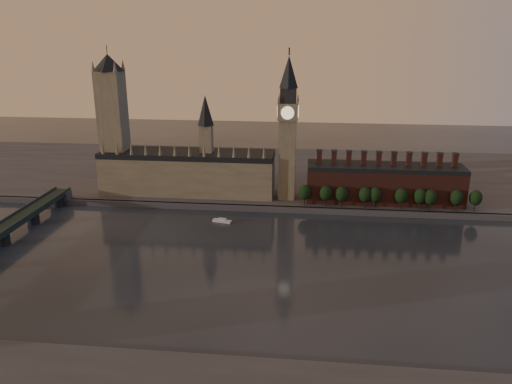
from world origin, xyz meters
TOP-DOWN VIEW (x-y plane):
  - ground at (0.00, 0.00)m, footprint 900.00×900.00m
  - north_bank at (0.00, 178.04)m, footprint 900.00×182.00m
  - palace_of_westminster at (-64.41, 114.91)m, footprint 130.00×30.30m
  - victoria_tower at (-120.00, 115.00)m, footprint 24.00×24.00m
  - big_ben at (10.00, 110.00)m, footprint 15.00×15.00m
  - chimney_block at (80.00, 110.00)m, footprint 110.00×25.00m
  - embankment_tree_0 at (23.55, 95.20)m, footprint 8.60×8.60m
  - embankment_tree_1 at (38.21, 94.82)m, footprint 8.60×8.60m
  - embankment_tree_2 at (49.08, 94.17)m, footprint 8.60×8.60m
  - embankment_tree_3 at (65.18, 94.72)m, footprint 8.60×8.60m
  - embankment_tree_4 at (72.12, 94.82)m, footprint 8.60×8.60m
  - embankment_tree_5 at (89.86, 94.92)m, footprint 8.60×8.60m
  - embankment_tree_6 at (102.48, 95.00)m, footprint 8.60×8.60m
  - embankment_tree_7 at (109.15, 93.58)m, footprint 8.60×8.60m
  - embankment_tree_8 at (126.70, 94.85)m, footprint 8.60×8.60m
  - embankment_tree_9 at (139.51, 95.37)m, footprint 8.60×8.60m
  - river_boat at (-30.84, 66.66)m, footprint 13.25×6.39m

SIDE VIEW (x-z plane):
  - ground at x=0.00m, z-range 0.00..0.00m
  - river_boat at x=-30.84m, z-range -0.30..2.25m
  - north_bank at x=0.00m, z-range 0.00..4.00m
  - embankment_tree_0 at x=23.55m, z-range 6.03..20.91m
  - embankment_tree_1 at x=38.21m, z-range 6.03..20.91m
  - embankment_tree_2 at x=49.08m, z-range 6.03..20.91m
  - embankment_tree_3 at x=65.18m, z-range 6.03..20.91m
  - embankment_tree_4 at x=72.12m, z-range 6.03..20.91m
  - embankment_tree_5 at x=89.86m, z-range 6.03..20.91m
  - embankment_tree_6 at x=102.48m, z-range 6.03..20.91m
  - embankment_tree_7 at x=109.15m, z-range 6.03..20.91m
  - embankment_tree_8 at x=126.70m, z-range 6.03..20.91m
  - embankment_tree_9 at x=139.51m, z-range 6.03..20.91m
  - chimney_block at x=80.00m, z-range -0.68..36.32m
  - palace_of_westminster at x=-64.41m, z-range -15.37..58.63m
  - big_ben at x=10.00m, z-range 3.33..110.33m
  - victoria_tower at x=-120.00m, z-range 5.09..113.09m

